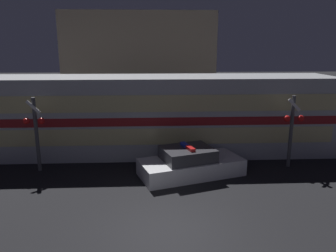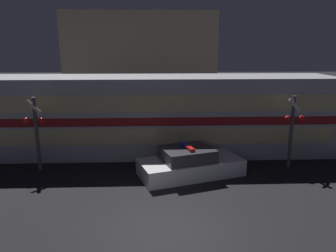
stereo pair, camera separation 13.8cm
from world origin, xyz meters
TOP-DOWN VIEW (x-y plane):
  - ground_plane at (0.00, 0.00)m, footprint 120.00×120.00m
  - train at (-0.56, 7.57)m, footprint 18.08×3.19m
  - police_car at (1.16, 4.33)m, footprint 4.58×3.06m
  - crossing_signal_near at (5.65, 5.04)m, footprint 0.89×0.38m
  - crossing_signal_far at (-5.26, 5.09)m, footprint 0.89×0.38m
  - building_left at (-1.19, 15.83)m, footprint 10.01×5.87m

SIDE VIEW (x-z plane):
  - ground_plane at x=0.00m, z-range 0.00..0.00m
  - police_car at x=1.16m, z-range -0.17..1.14m
  - crossing_signal_near at x=5.65m, z-range 0.25..3.43m
  - crossing_signal_far at x=-5.26m, z-range 0.25..3.43m
  - train at x=-0.56m, z-range 0.00..3.81m
  - building_left at x=-1.19m, z-range 0.00..7.41m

